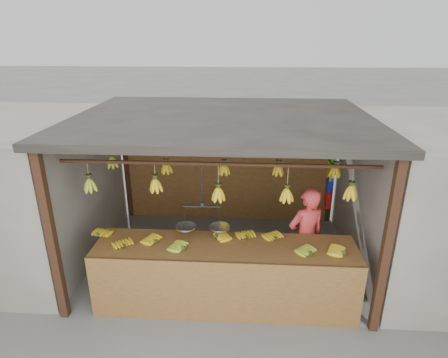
{
  "coord_description": "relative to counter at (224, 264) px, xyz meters",
  "views": [
    {
      "loc": [
        0.35,
        -5.36,
        3.49
      ],
      "look_at": [
        0.0,
        0.3,
        1.3
      ],
      "focal_mm": 30.0,
      "sensor_mm": 36.0,
      "label": 1
    }
  ],
  "objects": [
    {
      "name": "ground",
      "position": [
        -0.1,
        1.23,
        -0.71
      ],
      "size": [
        80.0,
        80.0,
        0.0
      ],
      "primitive_type": "plane",
      "color": "#5B5B57"
    },
    {
      "name": "bag_bundles",
      "position": [
        1.84,
        2.58,
        0.3
      ],
      "size": [
        0.08,
        0.26,
        1.29
      ],
      "color": "#199926",
      "rests_on": "ground"
    },
    {
      "name": "stall",
      "position": [
        -0.1,
        1.55,
        1.26
      ],
      "size": [
        4.3,
        3.3,
        2.4
      ],
      "color": "black",
      "rests_on": "ground"
    },
    {
      "name": "vendor",
      "position": [
        1.13,
        0.63,
        0.06
      ],
      "size": [
        0.66,
        0.55,
        1.54
      ],
      "primitive_type": "imported",
      "rotation": [
        0.0,
        0.0,
        3.52
      ],
      "color": "#BF3333",
      "rests_on": "ground"
    },
    {
      "name": "neighbor_left",
      "position": [
        -3.7,
        1.23,
        0.44
      ],
      "size": [
        3.0,
        3.0,
        2.3
      ],
      "primitive_type": "cube",
      "color": "slate",
      "rests_on": "ground"
    },
    {
      "name": "balance_scale",
      "position": [
        -0.3,
        0.23,
        0.46
      ],
      "size": [
        0.71,
        0.28,
        0.9
      ],
      "color": "black",
      "rests_on": "ground"
    },
    {
      "name": "hanging_bananas",
      "position": [
        -0.1,
        1.23,
        0.91
      ],
      "size": [
        3.58,
        2.22,
        0.39
      ],
      "color": "#92A523",
      "rests_on": "ground"
    },
    {
      "name": "counter",
      "position": [
        0.0,
        0.0,
        0.0
      ],
      "size": [
        3.58,
        0.79,
        0.96
      ],
      "color": "brown",
      "rests_on": "ground"
    }
  ]
}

